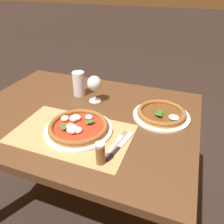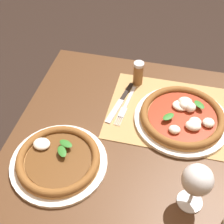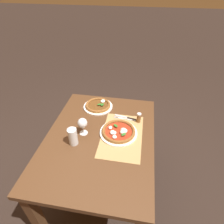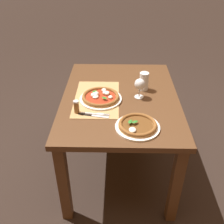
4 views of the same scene
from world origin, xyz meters
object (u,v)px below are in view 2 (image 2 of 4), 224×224
object	(u,v)px
pizza_near	(183,117)
wine_glass	(197,181)
fork	(126,105)
knife	(120,102)
pizza_far	(58,160)
pepper_shaker	(138,73)

from	to	relation	value
pizza_near	wine_glass	bearing A→B (deg)	98.77
pizza_near	fork	distance (m)	0.20
pizza_near	fork	bearing A→B (deg)	-7.35
fork	wine_glass	bearing A→B (deg)	127.39
pizza_near	knife	bearing A→B (deg)	-9.43
pizza_near	knife	distance (m)	0.22
pizza_far	fork	bearing A→B (deg)	-117.41
knife	pizza_near	bearing A→B (deg)	170.57
pizza_near	wine_glass	world-z (taller)	wine_glass
wine_glass	pepper_shaker	distance (m)	0.50
pizza_far	fork	distance (m)	0.32
pepper_shaker	fork	bearing A→B (deg)	81.81
pizza_far	fork	size ratio (longest dim) A/B	1.44
wine_glass	fork	size ratio (longest dim) A/B	0.77
fork	knife	world-z (taller)	knife
wine_glass	pizza_near	bearing A→B (deg)	-81.23
pizza_far	wine_glass	distance (m)	0.40
pizza_near	pepper_shaker	xyz separation A→B (m)	(0.18, -0.16, 0.03)
wine_glass	pepper_shaker	bearing A→B (deg)	-63.46
fork	pepper_shaker	xyz separation A→B (m)	(-0.02, -0.13, 0.04)
wine_glass	fork	world-z (taller)	wine_glass
pizza_far	pepper_shaker	distance (m)	0.44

